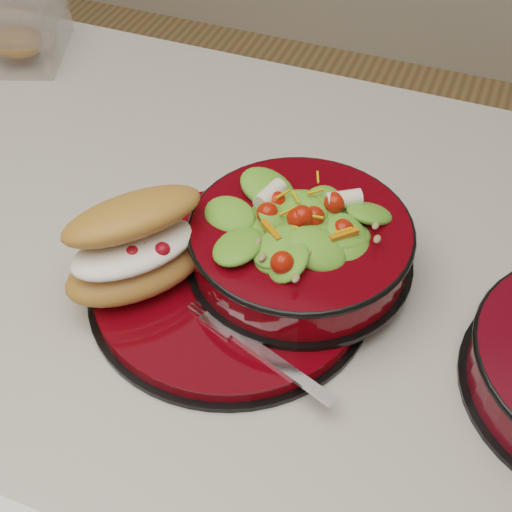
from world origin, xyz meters
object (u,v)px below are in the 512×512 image
(croissant, at_px, (137,247))
(fork, at_px, (262,352))
(dinner_plate, at_px, (231,285))
(island_counter, at_px, (199,428))
(salad_bowl, at_px, (301,236))

(croissant, xyz_separation_m, fork, (0.15, -0.05, -0.04))
(dinner_plate, height_order, fork, fork)
(island_counter, bearing_deg, salad_bowl, -8.57)
(salad_bowl, bearing_deg, island_counter, 171.43)
(dinner_plate, xyz_separation_m, croissant, (-0.09, -0.03, 0.05))
(salad_bowl, distance_m, croissant, 0.16)
(island_counter, height_order, salad_bowl, salad_bowl)
(croissant, distance_m, fork, 0.16)
(dinner_plate, height_order, croissant, croissant)
(salad_bowl, bearing_deg, croissant, -150.61)
(dinner_plate, distance_m, croissant, 0.11)
(dinner_plate, xyz_separation_m, salad_bowl, (0.06, 0.05, 0.05))
(croissant, relative_size, fork, 1.19)
(island_counter, bearing_deg, fork, -42.45)
(island_counter, xyz_separation_m, fork, (0.16, -0.15, 0.47))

